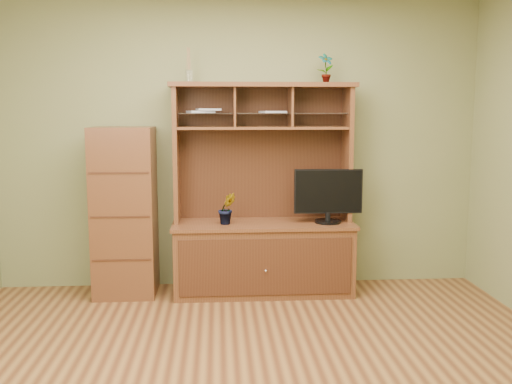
{
  "coord_description": "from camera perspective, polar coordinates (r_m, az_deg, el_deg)",
  "views": [
    {
      "loc": [
        -0.2,
        -3.36,
        1.64
      ],
      "look_at": [
        0.11,
        1.2,
        1.0
      ],
      "focal_mm": 40.0,
      "sensor_mm": 36.0,
      "label": 1
    }
  ],
  "objects": [
    {
      "name": "room",
      "position": [
        3.38,
        -0.41,
        3.02
      ],
      "size": [
        4.54,
        4.04,
        2.74
      ],
      "color": "#542E18",
      "rests_on": "ground"
    },
    {
      "name": "media_hutch",
      "position": [
        5.22,
        0.71,
        -4.38
      ],
      "size": [
        1.66,
        0.61,
        1.9
      ],
      "color": "#4A2C15",
      "rests_on": "room"
    },
    {
      "name": "monitor",
      "position": [
        5.15,
        7.24,
        -0.26
      ],
      "size": [
        0.62,
        0.24,
        0.49
      ],
      "rotation": [
        0.0,
        0.0,
        -0.02
      ],
      "color": "black",
      "rests_on": "media_hutch"
    },
    {
      "name": "orchid_plant",
      "position": [
        5.07,
        -2.92,
        -1.65
      ],
      "size": [
        0.18,
        0.15,
        0.28
      ],
      "primitive_type": "imported",
      "rotation": [
        0.0,
        0.0,
        0.18
      ],
      "color": "#28581E",
      "rests_on": "media_hutch"
    },
    {
      "name": "top_plant",
      "position": [
        5.27,
        6.99,
        12.21
      ],
      "size": [
        0.16,
        0.13,
        0.27
      ],
      "primitive_type": "imported",
      "rotation": [
        0.0,
        0.0,
        0.28
      ],
      "color": "#2D5B20",
      "rests_on": "media_hutch"
    },
    {
      "name": "reed_diffuser",
      "position": [
        5.18,
        -6.74,
        12.13
      ],
      "size": [
        0.06,
        0.06,
        0.31
      ],
      "color": "silver",
      "rests_on": "media_hutch"
    },
    {
      "name": "magazines",
      "position": [
        5.16,
        -2.97,
        8.07
      ],
      "size": [
        0.91,
        0.23,
        0.04
      ],
      "color": "#A9A8AD",
      "rests_on": "media_hutch"
    },
    {
      "name": "side_cabinet",
      "position": [
        5.24,
        -12.99,
        -1.95
      ],
      "size": [
        0.54,
        0.49,
        1.51
      ],
      "color": "#4A2C15",
      "rests_on": "room"
    }
  ]
}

